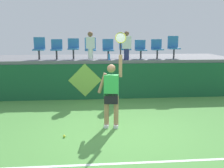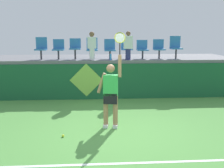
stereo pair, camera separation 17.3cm
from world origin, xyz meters
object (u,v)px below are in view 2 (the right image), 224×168
Objects in this scene: water_bottle at (111,57)px; stadium_chair_0 at (41,47)px; stadium_chair_5 at (127,47)px; stadium_chair_3 at (92,48)px; stadium_chair_1 at (58,48)px; stadium_chair_4 at (110,48)px; spectator_0 at (92,45)px; spectator_1 at (128,45)px; stadium_chair_6 at (142,48)px; stadium_chair_8 at (176,46)px; tennis_player at (111,92)px; tennis_ball at (63,136)px; stadium_chair_7 at (159,48)px; stadium_chair_2 at (75,47)px.

stadium_chair_0 reaches higher than water_bottle.
stadium_chair_3 is at bearing 179.71° from stadium_chair_5.
stadium_chair_3 is (1.34, 0.01, 0.01)m from stadium_chair_1.
stadium_chair_4 is (0.71, -0.00, -0.02)m from stadium_chair_3.
stadium_chair_4 is at bearing 179.76° from stadium_chair_5.
spectator_0 is 1.40m from spectator_1.
spectator_1 is at bearing -145.09° from stadium_chair_6.
stadium_chair_8 is at bearing 0.11° from stadium_chair_1.
tennis_player is 1.66m from tennis_ball.
stadium_chair_3 is 0.93× the size of stadium_chair_8.
stadium_chair_3 reaches higher than stadium_chair_7.
stadium_chair_3 is at bearing 144.74° from water_bottle.
stadium_chair_8 is 0.84× the size of spectator_0.
stadium_chair_3 is (-0.51, 3.87, 0.97)m from tennis_player.
stadium_chair_3 is at bearing 90.00° from spectator_0.
stadium_chair_7 is at bearing -0.13° from stadium_chair_4.
spectator_0 reaches higher than stadium_chair_0.
tennis_player reaches higher than water_bottle.
stadium_chair_4 is at bearing 72.50° from tennis_ball.
stadium_chair_4 is at bearing -179.90° from stadium_chair_8.
stadium_chair_2 is 1.03× the size of stadium_chair_4.
stadium_chair_4 is at bearing 0.23° from stadium_chair_2.
stadium_chair_5 is 1.33m from stadium_chair_7.
spectator_0 reaches higher than stadium_chair_1.
stadium_chair_1 is 0.73× the size of spectator_0.
water_bottle is 0.21× the size of spectator_1.
stadium_chair_3 is 0.71m from stadium_chair_4.
tennis_player is 4.08m from stadium_chair_5.
spectator_1 reaches higher than stadium_chair_5.
stadium_chair_7 is (4.74, -0.01, -0.04)m from stadium_chair_0.
stadium_chair_8 is (4.76, 0.01, 0.06)m from stadium_chair_1.
water_bottle is at bearing -35.26° from stadium_chair_3.
tennis_player reaches higher than tennis_ball.
stadium_chair_0 reaches higher than stadium_chair_2.
tennis_player reaches higher than stadium_chair_3.
spectator_0 is (2.02, -0.43, 0.09)m from stadium_chair_0.
stadium_chair_8 is at bearing 10.58° from water_bottle.
stadium_chair_3 is 1.12× the size of stadium_chair_6.
tennis_ball is 0.08× the size of stadium_chair_3.
water_bottle is 0.59m from stadium_chair_4.
stadium_chair_2 is 2.12m from spectator_1.
stadium_chair_6 is (0.64, -0.00, -0.04)m from stadium_chair_5.
stadium_chair_4 is 1.05× the size of stadium_chair_6.
stadium_chair_5 reaches higher than stadium_chair_1.
stadium_chair_3 is at bearing 0.83° from stadium_chair_2.
water_bottle is (0.20, 3.36, 0.64)m from tennis_player.
spectator_0 is (-0.51, 3.44, 1.09)m from tennis_player.
tennis_ball is 0.06× the size of spectator_1.
tennis_ball is 0.28× the size of water_bottle.
stadium_chair_0 reaches higher than stadium_chair_6.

